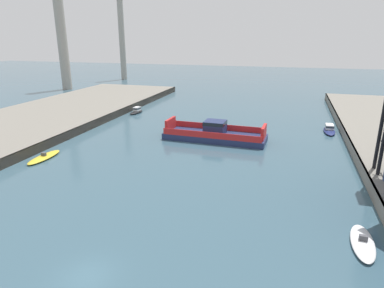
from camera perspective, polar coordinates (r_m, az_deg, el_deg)
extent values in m
plane|color=#385666|center=(29.53, -17.39, -20.63)|extent=(400.00, 400.00, 0.00)
cube|color=#423D38|center=(57.14, -26.86, -1.69)|extent=(0.30, 140.00, 1.60)
cube|color=#423D38|center=(43.50, 28.65, -7.79)|extent=(0.30, 140.00, 1.60)
cube|color=navy|center=(61.31, 3.90, 1.24)|extent=(18.62, 6.81, 1.10)
cube|color=red|center=(63.81, 4.61, 2.91)|extent=(17.65, 0.80, 1.10)
cube|color=red|center=(58.22, 3.15, 1.48)|extent=(17.65, 0.80, 1.10)
cube|color=navy|center=(60.83, 3.93, 2.83)|extent=(3.81, 3.50, 2.42)
cube|color=black|center=(60.62, 3.95, 3.61)|extent=(3.85, 3.54, 0.60)
cube|color=red|center=(59.34, 12.07, 1.97)|extent=(0.66, 4.29, 2.20)
cube|color=red|center=(63.55, -3.68, 3.38)|extent=(0.66, 4.29, 2.20)
ellipsoid|color=black|center=(84.00, -9.45, 5.36)|extent=(2.19, 5.37, 0.50)
cube|color=silver|center=(84.18, -9.34, 5.91)|extent=(1.39, 1.93, 0.97)
cube|color=black|center=(84.15, -9.34, 5.99)|extent=(1.43, 1.99, 0.29)
ellipsoid|color=white|center=(35.08, 26.98, -14.70)|extent=(2.29, 6.42, 0.49)
cube|color=#4C4C51|center=(34.83, 27.09, -14.01)|extent=(0.72, 0.43, 0.50)
ellipsoid|color=navy|center=(71.51, 22.27, 2.10)|extent=(2.12, 7.01, 0.52)
cube|color=silver|center=(71.84, 22.30, 2.75)|extent=(1.48, 2.45, 0.91)
cube|color=black|center=(71.82, 22.31, 2.84)|extent=(1.53, 2.52, 0.27)
ellipsoid|color=yellow|center=(56.59, -23.82, -2.05)|extent=(2.18, 6.96, 0.47)
cube|color=#4C4C51|center=(56.44, -23.88, -1.58)|extent=(0.73, 0.41, 0.50)
cylinder|color=black|center=(48.36, 29.47, 2.78)|extent=(0.44, 0.44, 11.51)
cylinder|color=#9E998E|center=(152.21, -11.81, 17.13)|extent=(2.46, 2.46, 34.35)
cylinder|color=#9E998E|center=(128.16, -21.17, 16.08)|extent=(3.30, 3.30, 33.43)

